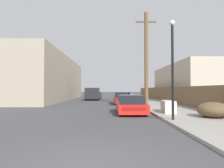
# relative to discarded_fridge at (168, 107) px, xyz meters

# --- Properties ---
(ground_plane) EXTENTS (220.00, 220.00, 0.00)m
(ground_plane) POSITION_rel_discarded_fridge_xyz_m (-4.22, -8.55, -0.49)
(ground_plane) COLOR #444447
(sidewalk_curb) EXTENTS (4.20, 63.00, 0.12)m
(sidewalk_curb) POSITION_rel_discarded_fridge_xyz_m (1.08, 14.95, -0.43)
(sidewalk_curb) COLOR #9E998E
(sidewalk_curb) RESTS_ON ground
(discarded_fridge) EXTENTS (0.85, 1.85, 0.77)m
(discarded_fridge) POSITION_rel_discarded_fridge_xyz_m (0.00, 0.00, 0.00)
(discarded_fridge) COLOR silver
(discarded_fridge) RESTS_ON sidewalk_curb
(parked_sports_car_red) EXTENTS (1.83, 4.10, 1.22)m
(parked_sports_car_red) POSITION_rel_discarded_fridge_xyz_m (-2.35, 0.47, 0.06)
(parked_sports_car_red) COLOR red
(parked_sports_car_red) RESTS_ON ground
(car_parked_mid) EXTENTS (1.83, 4.34, 1.28)m
(car_parked_mid) POSITION_rel_discarded_fridge_xyz_m (-2.39, 8.86, 0.11)
(car_parked_mid) COLOR #5B1E19
(car_parked_mid) RESTS_ON ground
(pickup_truck) EXTENTS (2.18, 5.85, 1.79)m
(pickup_truck) POSITION_rel_discarded_fridge_xyz_m (-6.12, 17.20, 0.41)
(pickup_truck) COLOR #232328
(pickup_truck) RESTS_ON ground
(utility_pole) EXTENTS (1.80, 0.32, 8.13)m
(utility_pole) POSITION_rel_discarded_fridge_xyz_m (-0.56, 4.42, 3.79)
(utility_pole) COLOR brown
(utility_pole) RESTS_ON sidewalk_curb
(street_lamp) EXTENTS (0.26, 0.26, 4.86)m
(street_lamp) POSITION_rel_discarded_fridge_xyz_m (-0.66, -3.02, 2.44)
(street_lamp) COLOR black
(street_lamp) RESTS_ON sidewalk_curb
(brush_pile) EXTENTS (1.67, 1.73, 0.80)m
(brush_pile) POSITION_rel_discarded_fridge_xyz_m (1.70, -2.29, 0.03)
(brush_pile) COLOR brown
(brush_pile) RESTS_ON sidewalk_curb
(wooden_fence) EXTENTS (0.08, 39.69, 1.72)m
(wooden_fence) POSITION_rel_discarded_fridge_xyz_m (3.03, 10.36, 0.49)
(wooden_fence) COLOR brown
(wooden_fence) RESTS_ON sidewalk_curb
(building_left_block) EXTENTS (7.00, 23.32, 6.15)m
(building_left_block) POSITION_rel_discarded_fridge_xyz_m (-13.06, 16.78, 2.58)
(building_left_block) COLOR tan
(building_left_block) RESTS_ON ground
(building_right_house) EXTENTS (6.00, 15.09, 4.74)m
(building_right_house) POSITION_rel_discarded_fridge_xyz_m (6.99, 13.70, 1.88)
(building_right_house) COLOR beige
(building_right_house) RESTS_ON ground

